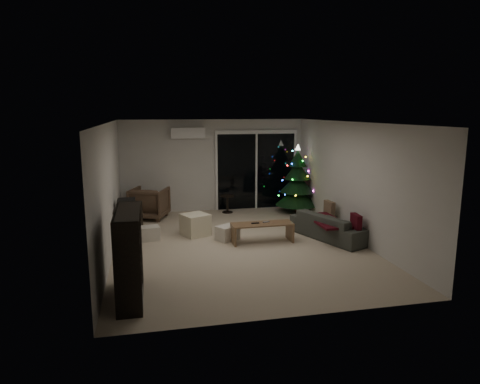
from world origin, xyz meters
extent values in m
plane|color=beige|center=(0.00, 0.00, 0.00)|extent=(6.50, 6.50, 0.00)
plane|color=white|center=(0.00, 0.00, 2.50)|extent=(6.50, 6.50, 0.00)
cube|color=silver|center=(0.00, 3.25, 1.25)|extent=(5.00, 0.02, 2.50)
cube|color=silver|center=(0.00, -3.25, 1.25)|extent=(5.00, 0.02, 2.50)
cube|color=silver|center=(-2.50, 0.00, 1.25)|extent=(0.02, 6.50, 2.50)
cube|color=silver|center=(2.50, 0.00, 1.25)|extent=(0.02, 6.50, 2.50)
cube|color=black|center=(1.20, 3.23, 1.05)|extent=(2.20, 0.02, 2.10)
cube|color=white|center=(-0.70, 3.13, 2.15)|extent=(0.90, 0.22, 0.28)
cube|color=#3F3833|center=(1.20, 3.75, -0.05)|extent=(2.60, 1.00, 0.10)
cube|color=white|center=(1.20, 4.15, 0.50)|extent=(2.20, 0.06, 1.00)
cube|color=black|center=(-2.25, 0.90, 0.36)|extent=(0.64, 1.22, 0.72)
cube|color=black|center=(-2.25, 0.90, 0.80)|extent=(0.37, 0.43, 0.15)
imported|color=brown|center=(-1.77, 2.64, 0.40)|extent=(1.11, 1.13, 0.80)
cube|color=beige|center=(-0.79, 0.88, 0.24)|extent=(0.70, 0.70, 0.48)
cube|color=white|center=(-1.79, 0.74, 0.15)|extent=(0.45, 0.36, 0.29)
cube|color=white|center=(-0.16, 0.37, 0.16)|extent=(0.55, 0.52, 0.31)
cylinder|color=black|center=(0.30, 2.84, 0.24)|extent=(0.39, 0.39, 0.48)
cylinder|color=black|center=(-1.52, 3.39, 0.85)|extent=(0.27, 0.27, 1.71)
imported|color=#393D37|center=(2.05, 0.02, 0.27)|extent=(1.36, 2.01, 0.55)
cube|color=#470E1A|center=(1.95, 0.02, 0.40)|extent=(0.59, 1.35, 0.05)
cube|color=#947356|center=(2.30, 0.67, 0.50)|extent=(0.14, 0.37, 0.36)
cube|color=#470E1A|center=(2.30, -0.63, 0.50)|extent=(0.13, 0.37, 0.36)
cube|color=black|center=(0.37, 0.07, 0.42)|extent=(0.16, 0.05, 0.02)
cube|color=slate|center=(0.62, 0.12, 0.42)|extent=(0.16, 0.09, 0.02)
cone|color=#153719|center=(2.15, 2.47, 0.93)|extent=(1.29, 1.29, 1.86)
camera|label=1|loc=(-1.77, -8.31, 2.73)|focal=32.00mm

